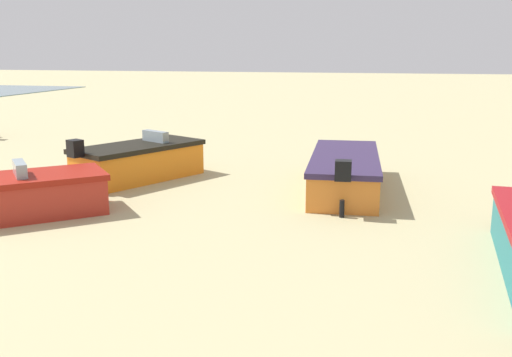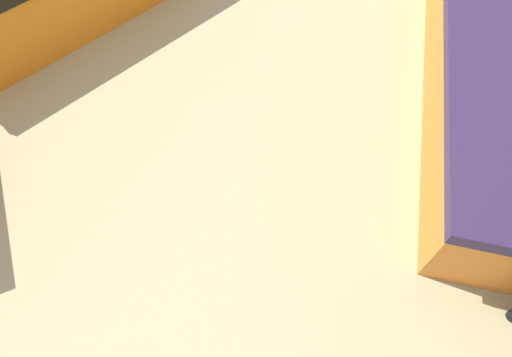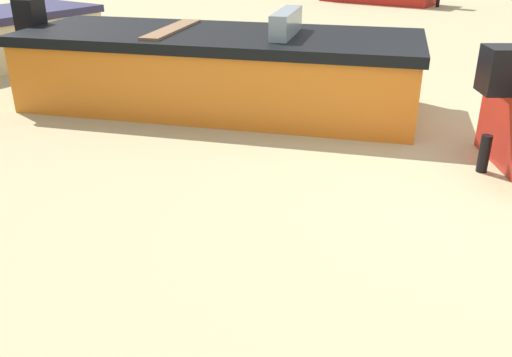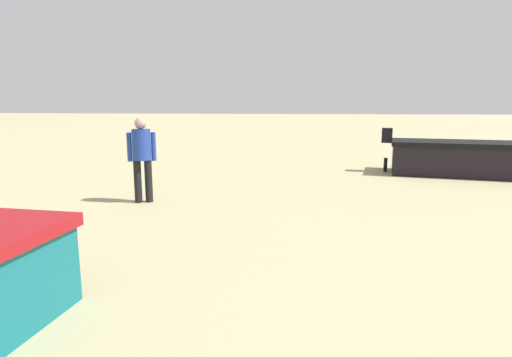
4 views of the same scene
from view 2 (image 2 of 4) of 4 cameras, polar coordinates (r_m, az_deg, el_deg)
boat_orange_8 at (r=5.07m, az=31.24°, el=12.52°), size 4.88×1.87×1.15m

